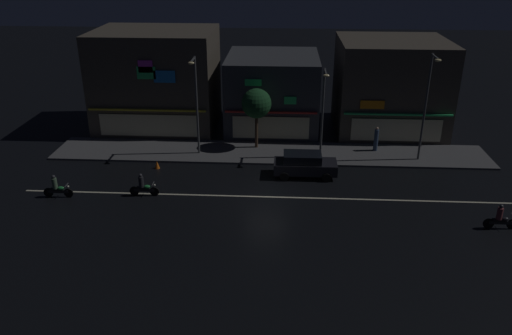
{
  "coord_description": "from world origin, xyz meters",
  "views": [
    {
      "loc": [
        1.01,
        -28.46,
        14.71
      ],
      "look_at": [
        -0.67,
        0.73,
        1.71
      ],
      "focal_mm": 35.37,
      "sensor_mm": 36.0,
      "label": 1
    }
  ],
  "objects": [
    {
      "name": "ground_plane",
      "position": [
        0.0,
        0.0,
        0.0
      ],
      "size": [
        140.0,
        140.0,
        0.0
      ],
      "primitive_type": "plane",
      "color": "black"
    },
    {
      "name": "traffic_cone",
      "position": [
        -7.95,
        4.03,
        0.28
      ],
      "size": [
        0.36,
        0.36,
        0.55
      ],
      "primitive_type": "cone",
      "color": "orange",
      "rests_on": "ground"
    },
    {
      "name": "storefront_right_block",
      "position": [
        9.88,
        13.67,
        3.79
      ],
      "size": [
        8.8,
        8.45,
        7.59
      ],
      "color": "#4C443A",
      "rests_on": "ground"
    },
    {
      "name": "lane_divider_stripe",
      "position": [
        0.0,
        0.0,
        0.01
      ],
      "size": [
        31.29,
        0.16,
        0.01
      ],
      "primitive_type": "cube",
      "color": "beige",
      "rests_on": "ground"
    },
    {
      "name": "sidewalk_far",
      "position": [
        0.0,
        7.28,
        0.07
      ],
      "size": [
        32.94,
        4.47,
        0.14
      ],
      "primitive_type": "cube",
      "color": "#4C4C4F",
      "rests_on": "ground"
    },
    {
      "name": "streetlamp_east",
      "position": [
        11.0,
        6.27,
        4.69
      ],
      "size": [
        0.44,
        1.64,
        7.79
      ],
      "color": "#47494C",
      "rests_on": "sidewalk_far"
    },
    {
      "name": "streetlamp_west",
      "position": [
        -5.36,
        6.56,
        4.45
      ],
      "size": [
        0.44,
        1.64,
        7.33
      ],
      "color": "#47494C",
      "rests_on": "sidewalk_far"
    },
    {
      "name": "streetlamp_mid",
      "position": [
        3.8,
        6.35,
        4.09
      ],
      "size": [
        0.44,
        1.64,
        6.65
      ],
      "color": "#47494C",
      "rests_on": "sidewalk_far"
    },
    {
      "name": "motorcycle_opposite_lane",
      "position": [
        -7.79,
        -0.24,
        0.63
      ],
      "size": [
        1.9,
        0.6,
        1.52
      ],
      "rotation": [
        0.0,
        0.0,
        3.25
      ],
      "color": "black",
      "rests_on": "ground"
    },
    {
      "name": "motorcycle_following",
      "position": [
        13.27,
        -3.12,
        0.63
      ],
      "size": [
        1.9,
        0.6,
        1.52
      ],
      "rotation": [
        0.0,
        0.0,
        3.19
      ],
      "color": "black",
      "rests_on": "ground"
    },
    {
      "name": "parked_car_near_kerb",
      "position": [
        2.51,
        3.35,
        0.87
      ],
      "size": [
        4.3,
        1.98,
        1.67
      ],
      "color": "black",
      "rests_on": "ground"
    },
    {
      "name": "storefront_left_block",
      "position": [
        -0.0,
        13.61,
        3.1
      ],
      "size": [
        7.63,
        8.33,
        6.21
      ],
      "color": "#383A3F",
      "rests_on": "ground"
    },
    {
      "name": "street_tree",
      "position": [
        -1.07,
        8.21,
        3.65
      ],
      "size": [
        2.27,
        2.27,
        4.67
      ],
      "color": "#473323",
      "rests_on": "sidewalk_far"
    },
    {
      "name": "storefront_center_block",
      "position": [
        -9.88,
        13.46,
        4.11
      ],
      "size": [
        9.95,
        8.04,
        8.24
      ],
      "color": "#4C443A",
      "rests_on": "ground"
    },
    {
      "name": "motorcycle_lead",
      "position": [
        -13.17,
        -0.75,
        0.63
      ],
      "size": [
        1.9,
        0.6,
        1.52
      ],
      "rotation": [
        0.0,
        0.0,
        3.13
      ],
      "color": "black",
      "rests_on": "ground"
    },
    {
      "name": "pedestrian_on_sidewalk",
      "position": [
        8.1,
        8.03,
        1.03
      ],
      "size": [
        0.33,
        0.33,
        1.9
      ],
      "rotation": [
        0.0,
        0.0,
        0.22
      ],
      "color": "#334766",
      "rests_on": "sidewalk_far"
    }
  ]
}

